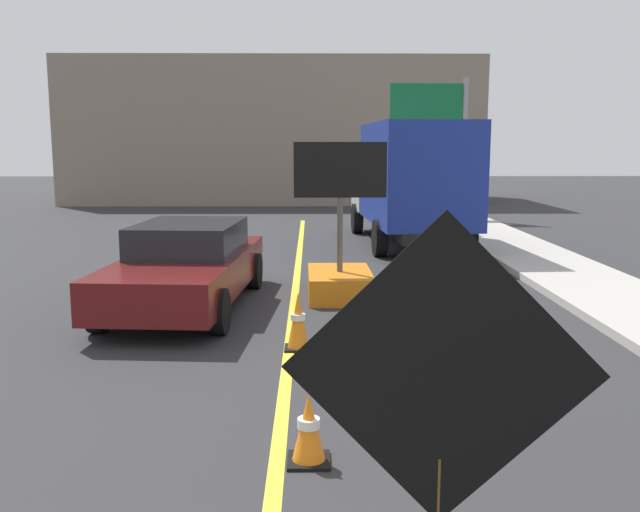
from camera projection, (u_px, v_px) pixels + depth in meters
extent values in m
cube|color=yellow|center=(282.00, 416.00, 6.82)|extent=(0.14, 36.00, 0.01)
cube|color=orange|center=(442.00, 370.00, 3.49)|extent=(1.55, 0.20, 1.56)
cube|color=black|center=(442.00, 371.00, 3.48)|extent=(1.62, 0.19, 1.63)
cube|color=black|center=(442.00, 369.00, 3.51)|extent=(0.28, 0.04, 0.52)
cube|color=orange|center=(340.00, 284.00, 12.21)|extent=(1.13, 1.82, 0.45)
cylinder|color=#4C4C4C|center=(340.00, 235.00, 12.07)|extent=(0.10, 0.10, 1.30)
cube|color=black|center=(340.00, 170.00, 11.89)|extent=(1.60, 0.10, 0.95)
sphere|color=yellow|center=(372.00, 170.00, 11.96)|extent=(0.09, 0.09, 0.09)
sphere|color=yellow|center=(354.00, 170.00, 11.95)|extent=(0.09, 0.09, 0.09)
sphere|color=yellow|center=(337.00, 170.00, 11.94)|extent=(0.09, 0.09, 0.09)
sphere|color=yellow|center=(320.00, 170.00, 11.93)|extent=(0.09, 0.09, 0.09)
sphere|color=yellow|center=(310.00, 159.00, 11.90)|extent=(0.09, 0.09, 0.09)
sphere|color=yellow|center=(310.00, 180.00, 11.96)|extent=(0.09, 0.09, 0.09)
cube|color=black|center=(407.00, 223.00, 18.71)|extent=(1.96, 7.07, 0.25)
cube|color=silver|center=(392.00, 178.00, 21.02)|extent=(2.35, 2.08, 1.90)
cube|color=navy|center=(416.00, 173.00, 17.44)|extent=(2.51, 4.87, 2.50)
cylinder|color=black|center=(357.00, 218.00, 21.00)|extent=(0.33, 0.91, 0.90)
cylinder|color=black|center=(427.00, 218.00, 21.15)|extent=(0.33, 0.91, 0.90)
cylinder|color=black|center=(380.00, 238.00, 16.60)|extent=(0.33, 0.91, 0.90)
cylinder|color=black|center=(468.00, 237.00, 16.74)|extent=(0.33, 0.91, 0.90)
cube|color=#591414|center=(187.00, 273.00, 11.33)|extent=(2.16, 4.99, 0.60)
cube|color=black|center=(189.00, 238.00, 11.48)|extent=(1.75, 2.30, 0.50)
cylinder|color=black|center=(219.00, 312.00, 9.73)|extent=(0.27, 0.67, 0.66)
cylinder|color=black|center=(99.00, 310.00, 9.83)|extent=(0.27, 0.67, 0.66)
cylinder|color=black|center=(254.00, 271.00, 12.90)|extent=(0.27, 0.67, 0.66)
cylinder|color=black|center=(163.00, 270.00, 13.00)|extent=(0.27, 0.67, 0.66)
cylinder|color=gray|center=(464.00, 149.00, 24.78)|extent=(0.18, 0.18, 5.00)
cube|color=#0F6033|center=(427.00, 102.00, 24.42)|extent=(2.60, 0.20, 1.30)
cube|color=white|center=(426.00, 102.00, 24.46)|extent=(1.82, 0.11, 0.18)
cube|color=gray|center=(275.00, 133.00, 33.63)|extent=(18.81, 7.68, 6.50)
cube|color=black|center=(309.00, 460.00, 5.84)|extent=(0.36, 0.36, 0.03)
cone|color=orange|center=(309.00, 426.00, 5.79)|extent=(0.28, 0.28, 0.58)
cylinder|color=white|center=(309.00, 423.00, 5.78)|extent=(0.19, 0.19, 0.08)
cube|color=black|center=(298.00, 348.00, 9.07)|extent=(0.36, 0.36, 0.03)
cone|color=orange|center=(298.00, 320.00, 9.01)|extent=(0.28, 0.28, 0.73)
cylinder|color=white|center=(298.00, 317.00, 9.01)|extent=(0.19, 0.19, 0.08)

